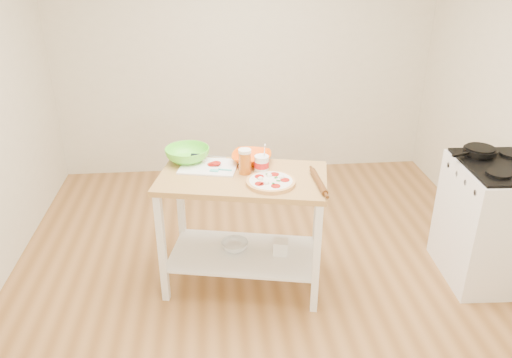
{
  "coord_description": "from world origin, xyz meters",
  "views": [
    {
      "loc": [
        -0.37,
        -3.0,
        2.37
      ],
      "look_at": [
        -0.07,
        0.14,
        0.86
      ],
      "focal_mm": 35.0,
      "sensor_mm": 36.0,
      "label": 1
    }
  ],
  "objects_px": {
    "green_bowl": "(187,154)",
    "rolling_pin": "(319,182)",
    "pizza": "(271,182)",
    "knife": "(204,156)",
    "shelf_glass_bowl": "(235,246)",
    "yogurt_tub": "(262,164)",
    "spatula": "(220,170)",
    "shelf_bin": "(281,247)",
    "beer_pint": "(245,161)",
    "skillet": "(479,151)",
    "cutting_board": "(209,166)",
    "orange_bowl": "(252,158)",
    "gas_stove": "(492,221)",
    "prep_island": "(243,207)"
  },
  "relations": [
    {
      "from": "yogurt_tub",
      "to": "shelf_bin",
      "type": "distance_m",
      "value": 0.67
    },
    {
      "from": "pizza",
      "to": "orange_bowl",
      "type": "xyz_separation_m",
      "value": [
        -0.1,
        0.37,
        0.02
      ]
    },
    {
      "from": "beer_pint",
      "to": "shelf_bin",
      "type": "relative_size",
      "value": 1.68
    },
    {
      "from": "skillet",
      "to": "shelf_glass_bowl",
      "type": "distance_m",
      "value": 1.95
    },
    {
      "from": "knife",
      "to": "green_bowl",
      "type": "distance_m",
      "value": 0.13
    },
    {
      "from": "cutting_board",
      "to": "shelf_bin",
      "type": "xyz_separation_m",
      "value": [
        0.51,
        -0.19,
        -0.59
      ]
    },
    {
      "from": "cutting_board",
      "to": "gas_stove",
      "type": "bearing_deg",
      "value": 6.01
    },
    {
      "from": "green_bowl",
      "to": "skillet",
      "type": "bearing_deg",
      "value": -4.98
    },
    {
      "from": "knife",
      "to": "rolling_pin",
      "type": "distance_m",
      "value": 0.93
    },
    {
      "from": "knife",
      "to": "yogurt_tub",
      "type": "bearing_deg",
      "value": -19.29
    },
    {
      "from": "gas_stove",
      "to": "cutting_board",
      "type": "bearing_deg",
      "value": 176.31
    },
    {
      "from": "pizza",
      "to": "rolling_pin",
      "type": "bearing_deg",
      "value": -6.86
    },
    {
      "from": "spatula",
      "to": "shelf_glass_bowl",
      "type": "bearing_deg",
      "value": 5.22
    },
    {
      "from": "green_bowl",
      "to": "shelf_bin",
      "type": "height_order",
      "value": "green_bowl"
    },
    {
      "from": "green_bowl",
      "to": "beer_pint",
      "type": "bearing_deg",
      "value": -32.33
    },
    {
      "from": "shelf_glass_bowl",
      "to": "yogurt_tub",
      "type": "bearing_deg",
      "value": -2.27
    },
    {
      "from": "gas_stove",
      "to": "beer_pint",
      "type": "height_order",
      "value": "gas_stove"
    },
    {
      "from": "skillet",
      "to": "pizza",
      "type": "xyz_separation_m",
      "value": [
        -1.58,
        -0.26,
        -0.06
      ]
    },
    {
      "from": "beer_pint",
      "to": "rolling_pin",
      "type": "xyz_separation_m",
      "value": [
        0.48,
        -0.22,
        -0.07
      ]
    },
    {
      "from": "gas_stove",
      "to": "spatula",
      "type": "distance_m",
      "value": 2.07
    },
    {
      "from": "gas_stove",
      "to": "rolling_pin",
      "type": "bearing_deg",
      "value": -172.49
    },
    {
      "from": "green_bowl",
      "to": "shelf_glass_bowl",
      "type": "bearing_deg",
      "value": -36.89
    },
    {
      "from": "orange_bowl",
      "to": "beer_pint",
      "type": "height_order",
      "value": "beer_pint"
    },
    {
      "from": "beer_pint",
      "to": "shelf_glass_bowl",
      "type": "distance_m",
      "value": 0.7
    },
    {
      "from": "green_bowl",
      "to": "shelf_glass_bowl",
      "type": "xyz_separation_m",
      "value": [
        0.32,
        -0.24,
        -0.66
      ]
    },
    {
      "from": "spatula",
      "to": "orange_bowl",
      "type": "distance_m",
      "value": 0.28
    },
    {
      "from": "knife",
      "to": "yogurt_tub",
      "type": "relative_size",
      "value": 1.22
    },
    {
      "from": "skillet",
      "to": "pizza",
      "type": "height_order",
      "value": "skillet"
    },
    {
      "from": "pizza",
      "to": "knife",
      "type": "height_order",
      "value": "pizza"
    },
    {
      "from": "prep_island",
      "to": "yogurt_tub",
      "type": "xyz_separation_m",
      "value": [
        0.14,
        0.05,
        0.31
      ]
    },
    {
      "from": "gas_stove",
      "to": "knife",
      "type": "relative_size",
      "value": 4.14
    },
    {
      "from": "pizza",
      "to": "rolling_pin",
      "type": "distance_m",
      "value": 0.32
    },
    {
      "from": "gas_stove",
      "to": "knife",
      "type": "distance_m",
      "value": 2.22
    },
    {
      "from": "pizza",
      "to": "spatula",
      "type": "xyz_separation_m",
      "value": [
        -0.33,
        0.22,
        0.0
      ]
    },
    {
      "from": "gas_stove",
      "to": "pizza",
      "type": "height_order",
      "value": "gas_stove"
    },
    {
      "from": "yogurt_tub",
      "to": "rolling_pin",
      "type": "distance_m",
      "value": 0.43
    },
    {
      "from": "rolling_pin",
      "to": "pizza",
      "type": "bearing_deg",
      "value": 173.14
    },
    {
      "from": "cutting_board",
      "to": "spatula",
      "type": "height_order",
      "value": "cutting_board"
    },
    {
      "from": "pizza",
      "to": "shelf_bin",
      "type": "xyz_separation_m",
      "value": [
        0.1,
        0.12,
        -0.6
      ]
    },
    {
      "from": "prep_island",
      "to": "yogurt_tub",
      "type": "distance_m",
      "value": 0.35
    },
    {
      "from": "green_bowl",
      "to": "rolling_pin",
      "type": "relative_size",
      "value": 0.92
    },
    {
      "from": "rolling_pin",
      "to": "shelf_glass_bowl",
      "type": "relative_size",
      "value": 1.73
    },
    {
      "from": "rolling_pin",
      "to": "shelf_glass_bowl",
      "type": "xyz_separation_m",
      "value": [
        -0.56,
        0.24,
        -0.63
      ]
    },
    {
      "from": "gas_stove",
      "to": "shelf_glass_bowl",
      "type": "distance_m",
      "value": 1.94
    },
    {
      "from": "cutting_board",
      "to": "orange_bowl",
      "type": "xyz_separation_m",
      "value": [
        0.31,
        0.05,
        0.03
      ]
    },
    {
      "from": "pizza",
      "to": "yogurt_tub",
      "type": "distance_m",
      "value": 0.2
    },
    {
      "from": "knife",
      "to": "orange_bowl",
      "type": "distance_m",
      "value": 0.37
    },
    {
      "from": "green_bowl",
      "to": "spatula",
      "type": "bearing_deg",
      "value": -44.07
    },
    {
      "from": "green_bowl",
      "to": "rolling_pin",
      "type": "bearing_deg",
      "value": -28.56
    },
    {
      "from": "skillet",
      "to": "green_bowl",
      "type": "distance_m",
      "value": 2.15
    }
  ]
}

